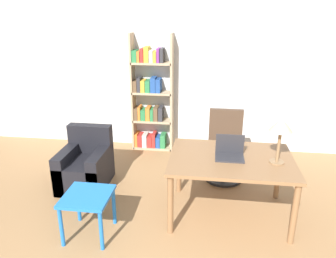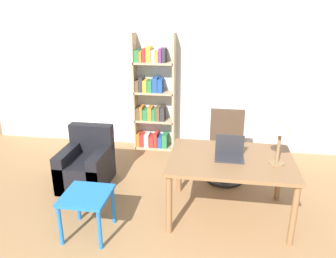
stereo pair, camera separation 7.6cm
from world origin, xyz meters
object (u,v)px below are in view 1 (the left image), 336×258
(table_lamp, at_px, (281,127))
(armchair, at_px, (86,167))
(bookshelf, at_px, (150,100))
(laptop, at_px, (230,153))
(desk, at_px, (231,165))
(office_chair, at_px, (225,149))
(side_table_blue, at_px, (88,202))

(table_lamp, height_order, armchair, table_lamp)
(bookshelf, bearing_deg, laptop, -55.70)
(desk, relative_size, armchair, 1.76)
(office_chair, xyz_separation_m, bookshelf, (-1.31, 0.96, 0.45))
(desk, relative_size, bookshelf, 0.71)
(laptop, bearing_deg, table_lamp, -8.14)
(laptop, xyz_separation_m, table_lamp, (0.53, -0.08, 0.37))
(laptop, distance_m, office_chair, 1.04)
(armchair, bearing_deg, laptop, -12.87)
(side_table_blue, bearing_deg, bookshelf, 84.79)
(laptop, xyz_separation_m, office_chair, (-0.01, 0.97, -0.37))
(office_chair, distance_m, bookshelf, 1.68)
(laptop, relative_size, armchair, 0.40)
(laptop, bearing_deg, armchair, 167.13)
(desk, xyz_separation_m, side_table_blue, (-1.58, -0.62, -0.26))
(desk, bearing_deg, bookshelf, 124.61)
(desk, distance_m, laptop, 0.15)
(desk, distance_m, side_table_blue, 1.71)
(laptop, bearing_deg, desk, -27.40)
(table_lamp, bearing_deg, office_chair, 117.48)
(desk, height_order, side_table_blue, desk)
(side_table_blue, bearing_deg, table_lamp, 15.01)
(desk, height_order, bookshelf, bookshelf)
(table_lamp, bearing_deg, laptop, 171.86)
(table_lamp, bearing_deg, bookshelf, 132.67)
(office_chair, relative_size, side_table_blue, 1.94)
(office_chair, distance_m, side_table_blue, 2.22)
(office_chair, bearing_deg, bookshelf, 143.64)
(table_lamp, bearing_deg, desk, 172.88)
(office_chair, distance_m, armchair, 2.07)
(office_chair, bearing_deg, desk, -87.98)
(desk, xyz_separation_m, office_chair, (-0.03, 0.98, -0.22))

